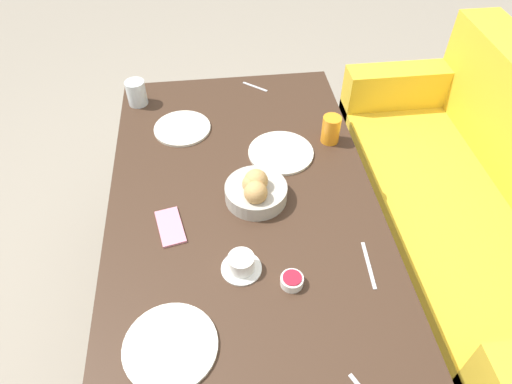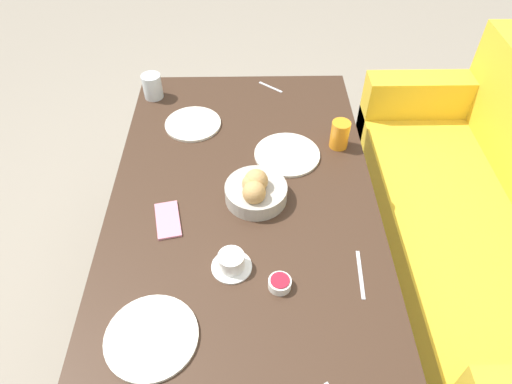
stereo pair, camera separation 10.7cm
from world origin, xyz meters
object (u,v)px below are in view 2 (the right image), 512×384
bread_basket (255,190)px  jam_bowl_berry (280,283)px  water_tumbler (152,86)px  coffee_cup (231,262)px  plate_near_left (193,124)px  plate_near_right (152,337)px  couch (483,241)px  cell_phone (168,220)px  juice_glass (340,134)px  spoon_coffee (271,87)px  plate_far_center (287,154)px  knife_silver (360,274)px

bread_basket → jam_bowl_berry: (0.34, 0.06, -0.03)m
bread_basket → water_tumbler: size_ratio=2.01×
coffee_cup → jam_bowl_berry: (0.07, 0.14, -0.01)m
plate_near_left → plate_near_right: 0.90m
coffee_cup → bread_basket: bearing=164.7°
couch → cell_phone: couch is taller
bread_basket → water_tumbler: (-0.60, -0.42, 0.01)m
bread_basket → cell_phone: bearing=-72.7°
couch → jam_bowl_berry: bearing=-63.3°
plate_near_right → juice_glass: size_ratio=2.29×
spoon_coffee → plate_near_right: bearing=-17.1°
juice_glass → jam_bowl_berry: (0.61, -0.25, -0.04)m
water_tumbler → coffee_cup: size_ratio=0.86×
plate_near_right → bread_basket: bearing=150.3°
plate_far_center → jam_bowl_berry: size_ratio=3.65×
plate_far_center → plate_near_right: bearing=-29.4°
bread_basket → plate_near_left: bread_basket is taller
juice_glass → spoon_coffee: bearing=-148.8°
plate_near_left → plate_near_right: same height
plate_near_left → juice_glass: (0.14, 0.56, 0.05)m
bread_basket → juice_glass: bearing=130.8°
couch → water_tumbler: (-0.50, -1.37, 0.44)m
couch → spoon_coffee: couch is taller
couch → bread_basket: (0.11, -0.95, 0.44)m
juice_glass → spoon_coffee: 0.46m
plate_far_center → knife_silver: 0.55m
plate_far_center → cell_phone: bearing=-52.6°
plate_near_right → cell_phone: plate_near_right is taller
plate_near_right → knife_silver: (-0.18, 0.58, -0.00)m
plate_near_right → juice_glass: bearing=142.0°
knife_silver → plate_near_left: bearing=-142.8°
plate_near_left → juice_glass: juice_glass is taller
couch → bread_basket: 1.05m
cell_phone → plate_far_center: bearing=127.4°
plate_near_left → cell_phone: plate_near_left is taller
plate_near_right → jam_bowl_berry: bearing=113.7°
couch → cell_phone: 1.31m
cell_phone → plate_near_right: bearing=0.6°
plate_near_left → plate_far_center: size_ratio=0.91×
plate_near_right → knife_silver: plate_near_right is taller
jam_bowl_berry → knife_silver: bearing=98.5°
bread_basket → water_tumbler: 0.74m
bread_basket → jam_bowl_berry: size_ratio=3.13×
juice_glass → coffee_cup: size_ratio=0.89×
cell_phone → bread_basket: bearing=107.3°
water_tumbler → coffee_cup: water_tumbler is taller
plate_near_left → cell_phone: size_ratio=1.36×
plate_near_right → plate_far_center: size_ratio=1.02×
bread_basket → plate_near_right: (0.49, -0.28, -0.04)m
jam_bowl_berry → cell_phone: size_ratio=0.41×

